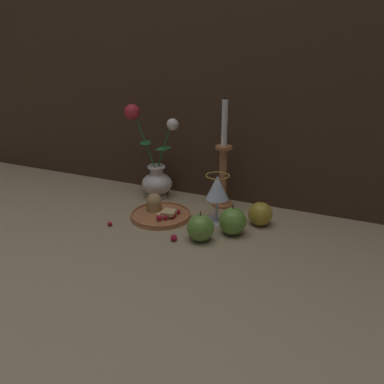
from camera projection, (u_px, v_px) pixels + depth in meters
name	position (u px, v px, depth m)	size (l,w,h in m)	color
ground_plane	(176.00, 219.00, 1.20)	(2.40, 2.40, 0.00)	#9E8966
wall_back	(207.00, 18.00, 1.19)	(2.40, 0.04, 1.20)	#422D1E
vase	(155.00, 171.00, 1.35)	(0.19, 0.11, 0.33)	silver
plate_with_pastries	(159.00, 212.00, 1.21)	(0.20, 0.20, 0.07)	#B77042
wine_glass	(217.00, 190.00, 1.15)	(0.08, 0.08, 0.15)	silver
candlestick	(223.00, 168.00, 1.25)	(0.07, 0.07, 0.37)	#B77042
apple_beside_vase	(260.00, 214.00, 1.15)	(0.07, 0.07, 0.09)	#B2932D
apple_near_glass	(233.00, 221.00, 1.09)	(0.08, 0.08, 0.09)	#669938
apple_at_table_edge	(200.00, 228.00, 1.05)	(0.08, 0.08, 0.09)	#669938
berry_near_plate	(174.00, 238.00, 1.06)	(0.02, 0.02, 0.02)	#AD192D
berry_front_center	(110.00, 224.00, 1.15)	(0.01, 0.01, 0.01)	#AD192D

